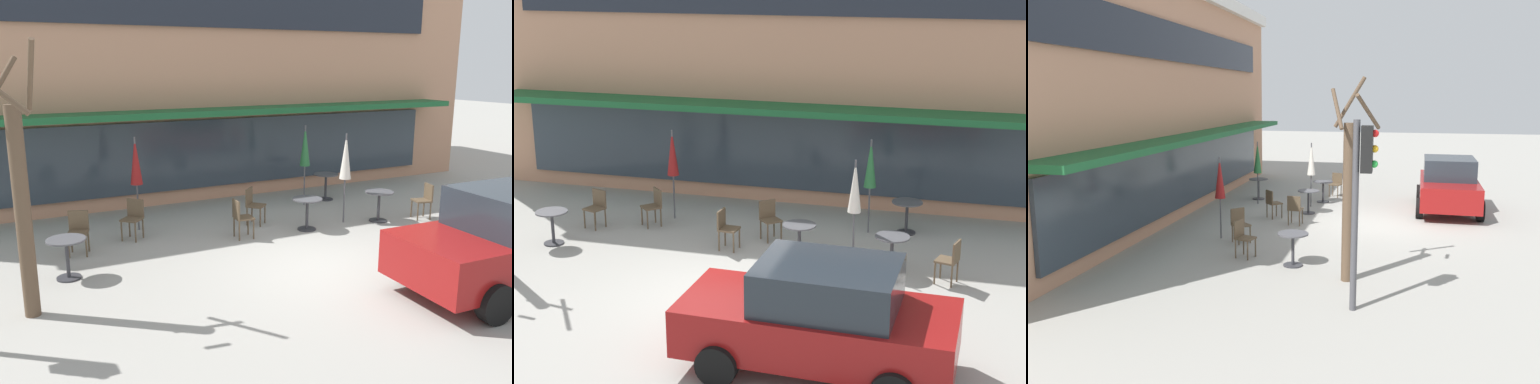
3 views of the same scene
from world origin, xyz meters
The scene contains 15 objects.
ground_plane centered at (0.00, 0.00, 0.00)m, with size 80.00×80.00×0.00m, color #9E9B93.
building_facade centered at (0.00, 9.96, 3.69)m, with size 18.74×9.10×7.37m.
cafe_table_near_wall centered at (2.97, 4.46, 0.52)m, with size 0.70×0.70×0.76m.
cafe_table_streetside centered at (0.96, 2.24, 0.52)m, with size 0.70×0.70×0.76m.
cafe_table_by_tree centered at (2.93, 2.05, 0.52)m, with size 0.70×0.70×0.76m.
cafe_table_mid_patio centered at (-4.50, 1.65, 0.52)m, with size 0.70×0.70×0.76m.
patio_umbrella_green_folded centered at (-2.58, 4.02, 1.63)m, with size 0.28×0.28×2.20m.
patio_umbrella_cream_folded centered at (2.12, 4.26, 1.63)m, with size 0.28×0.28×2.20m.
patio_umbrella_corner_open centered at (2.09, 2.35, 1.63)m, with size 0.28×0.28×2.20m.
cafe_chair_0 centered at (-4.10, 2.95, 0.53)m, with size 0.50×0.50×0.89m.
cafe_chair_1 centered at (-2.84, 3.40, 0.53)m, with size 0.57×0.57×0.89m.
cafe_chair_2 centered at (-0.70, 2.36, 0.53)m, with size 0.43×0.43×0.89m.
cafe_chair_3 centered at (0.04, 3.23, 0.53)m, with size 0.57×0.57×0.89m.
cafe_chair_4 centered at (4.10, 1.73, 0.53)m, with size 0.49×0.49×0.89m.
street_tree centered at (-5.21, 0.36, 1.82)m, with size 0.96×1.01×4.18m.
Camera 1 is at (-5.59, -8.15, 3.84)m, focal length 38.00 mm.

